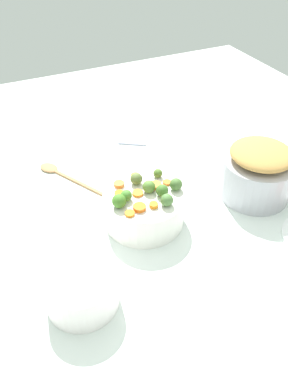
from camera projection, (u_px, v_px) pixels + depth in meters
name	position (u px, v px, depth m)	size (l,w,h in m)	color
tabletop	(130.00, 222.00, 1.19)	(2.40, 2.40, 0.02)	white
serving_bowl_carrots	(144.00, 208.00, 1.15)	(0.24, 0.24, 0.10)	white
metal_pot	(256.00, 178.00, 1.24)	(0.23, 0.23, 0.13)	#B1B0BA
stuffing_mound	(262.00, 154.00, 1.18)	(0.20, 0.20, 0.05)	tan
carrot_slice_0	(130.00, 213.00, 1.05)	(0.03, 0.03, 0.01)	orange
carrot_slice_1	(154.00, 205.00, 1.07)	(0.02, 0.02, 0.01)	orange
carrot_slice_2	(138.00, 208.00, 1.07)	(0.04, 0.04, 0.01)	orange
carrot_slice_3	(135.00, 176.00, 1.18)	(0.03, 0.03, 0.01)	orange
carrot_slice_4	(138.00, 193.00, 1.12)	(0.03, 0.03, 0.01)	orange
carrot_slice_5	(167.00, 183.00, 1.16)	(0.03, 0.03, 0.01)	orange
carrot_slice_6	(119.00, 184.00, 1.15)	(0.03, 0.03, 0.01)	orange
carrot_slice_7	(155.00, 184.00, 1.15)	(0.04, 0.04, 0.01)	orange
carrot_slice_8	(119.00, 194.00, 1.12)	(0.03, 0.03, 0.01)	orange
brussels_sprout_0	(119.00, 201.00, 1.07)	(0.04, 0.04, 0.04)	#457D28
brussels_sprout_1	(167.00, 200.00, 1.07)	(0.04, 0.04, 0.04)	#4F793C
brussels_sprout_2	(126.00, 195.00, 1.09)	(0.03, 0.03, 0.03)	#4A8631
brussels_sprout_3	(176.00, 184.00, 1.13)	(0.04, 0.04, 0.04)	#4B7236
brussels_sprout_4	(136.00, 179.00, 1.15)	(0.04, 0.04, 0.04)	#5E7138
brussels_sprout_5	(158.00, 173.00, 1.18)	(0.03, 0.03, 0.03)	#4E7029
brussels_sprout_6	(149.00, 187.00, 1.12)	(0.04, 0.04, 0.04)	#5A8537
brussels_sprout_7	(162.00, 190.00, 1.10)	(0.04, 0.04, 0.04)	#43732B
wooden_spoon	(60.00, 173.00, 1.36)	(0.30, 0.19, 0.01)	tan
casserole_dish	(81.00, 289.00, 0.93)	(0.18, 0.18, 0.10)	white
dish_towel	(135.00, 133.00, 1.58)	(0.17, 0.11, 0.01)	#A3A7BE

